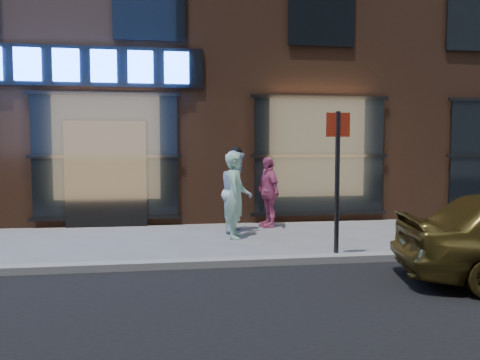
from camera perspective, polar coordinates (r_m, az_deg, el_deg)
The scene contains 7 objects.
ground at distance 7.32m, azimuth -20.01°, elevation -10.51°, with size 90.00×90.00×0.00m, color slate.
curb at distance 7.30m, azimuth -20.02°, elevation -10.06°, with size 60.00×0.25×0.12m, color gray.
storefront_building at distance 15.36m, azimuth -14.18°, elevation 16.46°, with size 30.20×8.28×10.30m.
man_bowtie at distance 9.27m, azimuth -0.57°, elevation -1.88°, with size 0.62×0.41×1.71m, color #9DCFB5.
man_cap at distance 9.96m, azimuth -0.42°, elevation -1.38°, with size 0.85×0.66×1.74m, color white.
passerby at distance 10.59m, azimuth 3.46°, elevation -1.45°, with size 0.93×0.39×1.59m, color #D45789.
sign_post at distance 7.54m, azimuth 11.78°, elevation 1.09°, with size 0.38×0.08×2.37m.
Camera 1 is at (1.48, -6.93, 1.80)m, focal length 35.00 mm.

